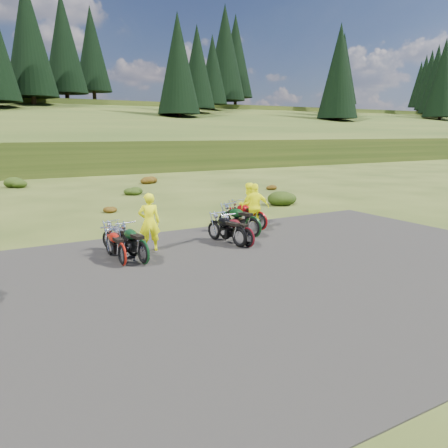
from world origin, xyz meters
TOP-DOWN VIEW (x-y plane):
  - ground at (0.00, 0.00)m, footprint 300.00×300.00m
  - gravel_pad at (0.00, -2.00)m, footprint 20.00×12.00m
  - hill_slope at (0.00, 50.00)m, footprint 300.00×45.97m
  - hill_plateau at (0.00, 110.00)m, footprint 300.00×90.00m
  - conifer_23 at (3.00, 62.00)m, footprint 7.48×7.48m
  - conifer_24 at (9.00, 68.00)m, footprint 7.04×7.04m
  - conifer_25 at (15.00, 74.00)m, footprint 6.60×6.60m
  - conifer_26 at (21.00, 49.00)m, footprint 6.16×6.16m
  - conifer_27 at (27.00, 55.00)m, footprint 5.72×5.72m
  - conifer_28 at (33.00, 61.00)m, footprint 5.28×5.28m
  - conifer_29 at (39.00, 67.00)m, footprint 7.92×7.92m
  - conifer_30 at (45.00, 73.00)m, footprint 7.48×7.48m
  - conifer_31 at (51.00, 48.00)m, footprint 7.04×7.04m
  - conifer_32 at (57.00, 54.00)m, footprint 6.60×6.60m
  - conifer_33 at (63.00, 60.00)m, footprint 6.16×6.16m
  - conifer_34 at (69.00, 66.00)m, footprint 5.72×5.72m
  - conifer_35 at (75.00, 72.00)m, footprint 5.28×5.28m
  - conifer_36 at (81.00, 78.00)m, footprint 7.92×7.92m
  - conifer_37 at (87.00, 53.00)m, footprint 7.48×7.48m
  - conifer_38 at (93.00, 59.00)m, footprint 7.04×7.04m
  - conifer_39 at (99.00, 65.00)m, footprint 6.60×6.60m
  - conifer_40 at (105.00, 71.00)m, footprint 6.16×6.16m
  - conifer_41 at (111.00, 77.00)m, footprint 5.72×5.72m
  - shrub_3 at (-3.30, 21.90)m, footprint 1.56×1.56m
  - shrub_4 at (-0.40, 9.20)m, footprint 0.77×0.77m
  - shrub_5 at (2.50, 14.50)m, footprint 1.03×1.03m
  - shrub_6 at (5.40, 19.80)m, footprint 1.30×1.30m
  - shrub_7 at (8.30, 7.10)m, footprint 1.56×1.56m
  - shrub_8 at (11.20, 12.40)m, footprint 0.77×0.77m
  - motorcycle_1 at (-2.35, 0.50)m, footprint 0.66×1.87m
  - motorcycle_2 at (-1.79, 0.33)m, footprint 0.94×2.10m
  - motorcycle_3 at (-1.81, 1.22)m, footprint 1.22×2.01m
  - motorcycle_4 at (1.83, 0.46)m, footprint 0.85×1.93m
  - motorcycle_5 at (1.59, 0.60)m, footprint 1.01×2.07m
  - motorcycle_6 at (3.59, 2.36)m, footprint 1.28×2.20m
  - motorcycle_7 at (2.74, 1.53)m, footprint 1.25×2.28m
  - person_middle at (-1.10, 1.67)m, footprint 0.77×0.60m
  - person_right_a at (3.62, 3.25)m, footprint 0.87×0.68m
  - person_right_b at (3.50, 2.55)m, footprint 1.13×0.93m

SIDE VIEW (x-z plane):
  - ground at x=0.00m, z-range 0.00..0.00m
  - gravel_pad at x=0.00m, z-range -0.02..0.02m
  - hill_slope at x=0.00m, z-range -4.69..4.69m
  - hill_plateau at x=0.00m, z-range -4.59..4.59m
  - motorcycle_1 at x=-2.35m, z-range -0.49..0.49m
  - motorcycle_2 at x=-1.79m, z-range -0.53..0.53m
  - motorcycle_3 at x=-1.81m, z-range -0.50..0.50m
  - motorcycle_4 at x=1.83m, z-range -0.49..0.49m
  - motorcycle_5 at x=1.59m, z-range -0.52..0.52m
  - motorcycle_6 at x=3.59m, z-range -0.55..0.55m
  - motorcycle_7 at x=2.74m, z-range -0.57..0.57m
  - shrub_4 at x=-0.40m, z-range 0.00..0.45m
  - shrub_8 at x=11.20m, z-range 0.00..0.45m
  - shrub_5 at x=2.50m, z-range 0.00..0.61m
  - shrub_6 at x=5.40m, z-range 0.00..0.77m
  - shrub_3 at x=-3.30m, z-range 0.00..0.92m
  - shrub_7 at x=8.30m, z-range 0.00..0.92m
  - person_right_a at x=3.62m, z-range 0.00..1.75m
  - person_right_b at x=3.50m, z-range 0.00..1.80m
  - person_middle at x=-1.10m, z-range 0.00..1.85m
  - conifer_26 at x=21.00m, z-range 5.37..21.37m
  - conifer_27 at x=27.00m, z-range 6.56..21.56m
  - conifer_31 at x=51.00m, z-range 5.18..23.18m
  - conifer_28 at x=33.00m, z-range 7.76..21.76m
  - conifer_32 at x=57.00m, z-range 6.37..23.37m
  - conifer_33 at x=63.00m, z-range 7.56..23.56m
  - conifer_37 at x=87.00m, z-range 6.17..25.17m
  - conifer_34 at x=69.00m, z-range 8.76..23.76m
  - conifer_38 at x=93.00m, z-range 7.37..25.37m
  - conifer_35 at x=75.00m, z-range 9.95..23.95m
  - conifer_39 at x=99.00m, z-range 8.56..25.56m
  - conifer_23 at x=3.00m, z-range 7.97..26.97m
  - conifer_41 at x=111.00m, z-range 10.15..25.15m
  - conifer_40 at x=105.00m, z-range 9.76..25.76m
  - conifer_24 at x=9.00m, z-range 9.16..27.16m
  - conifer_25 at x=15.00m, z-range 10.16..27.16m
  - conifer_29 at x=39.00m, z-range 8.97..28.97m
  - conifer_30 at x=45.00m, z-range 10.16..29.16m
  - conifer_36 at x=81.00m, z-range 10.16..30.16m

